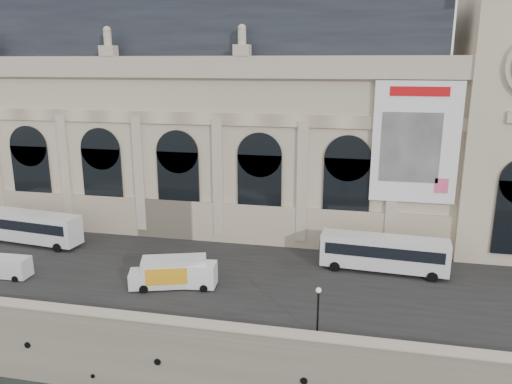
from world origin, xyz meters
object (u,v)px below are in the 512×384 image
Objects in this scene: bus_right at (384,252)px; box_truck at (170,273)px; van_c at (185,274)px; lamp_right at (318,313)px; bus_left at (30,226)px; van_b at (4,267)px.

bus_right is 21.98m from box_truck.
lamp_right is at bearing -26.71° from van_c.
bus_left is 2.31× the size of van_c.
box_truck is 16.25m from lamp_right.
box_truck is 1.77× the size of lamp_right.
lamp_right is at bearing -110.80° from bus_right.
van_b is (-37.87, -9.46, -1.01)m from bus_right.
bus_right is at bearing 22.08° from van_c.
bus_left is at bearing 110.74° from van_b.
van_c is 1.33× the size of lamp_right.
lamp_right is at bearing -23.40° from box_truck.
lamp_right is (32.35, -5.07, 1.05)m from van_b.
bus_right is at bearing 14.03° from van_b.
bus_left is 38.59m from lamp_right.
van_b is 18.90m from van_c.
lamp_right is (13.53, -6.81, 0.90)m from van_c.
van_c reaches higher than van_b.
van_c is at bearing -157.92° from bus_right.
lamp_right reaches higher than box_truck.
van_c is at bearing 5.26° from van_b.
bus_left is 23.55m from van_c.
van_c is at bearing 153.29° from lamp_right.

